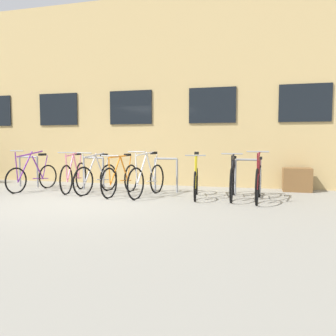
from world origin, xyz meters
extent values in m
plane|color=gray|center=(0.00, 0.00, 0.00)|extent=(42.00, 42.00, 0.00)
cube|color=tan|center=(0.00, 6.16, 2.71)|extent=(28.00, 5.92, 5.43)
cube|color=black|center=(-2.40, 3.18, 2.27)|extent=(1.30, 0.04, 0.98)
cube|color=black|center=(0.00, 3.18, 2.27)|extent=(1.30, 0.04, 0.98)
cube|color=black|center=(2.40, 3.18, 2.27)|extent=(1.30, 0.04, 0.98)
cube|color=black|center=(4.80, 3.18, 2.27)|extent=(1.30, 0.04, 0.98)
cylinder|color=gray|center=(-2.87, 1.90, 0.42)|extent=(0.05, 0.05, 0.84)
cylinder|color=gray|center=(-2.30, 1.90, 0.42)|extent=(0.05, 0.05, 0.84)
cylinder|color=gray|center=(-2.58, 1.90, 0.84)|extent=(0.57, 0.05, 0.05)
cylinder|color=gray|center=(-0.87, 1.90, 0.42)|extent=(0.05, 0.05, 0.84)
cylinder|color=gray|center=(-0.30, 1.90, 0.42)|extent=(0.05, 0.05, 0.84)
cylinder|color=gray|center=(-0.58, 1.90, 0.84)|extent=(0.57, 0.05, 0.05)
cylinder|color=gray|center=(1.13, 1.90, 0.42)|extent=(0.05, 0.05, 0.84)
cylinder|color=gray|center=(1.70, 1.90, 0.42)|extent=(0.05, 0.05, 0.84)
cylinder|color=gray|center=(1.42, 1.90, 0.84)|extent=(0.57, 0.05, 0.05)
cylinder|color=gray|center=(3.13, 1.90, 0.42)|extent=(0.05, 0.05, 0.84)
cylinder|color=gray|center=(3.70, 1.90, 0.42)|extent=(0.05, 0.05, 0.84)
cylinder|color=gray|center=(3.42, 1.90, 0.84)|extent=(0.57, 0.05, 0.05)
torus|color=black|center=(3.10, 1.90, 0.35)|extent=(0.05, 0.75, 0.75)
torus|color=black|center=(3.11, 0.86, 0.35)|extent=(0.05, 0.75, 0.75)
cylinder|color=black|center=(3.11, 1.14, 0.64)|extent=(0.04, 0.50, 0.71)
cylinder|color=black|center=(3.11, 1.55, 0.59)|extent=(0.04, 0.37, 0.59)
cylinder|color=black|center=(3.11, 1.32, 0.93)|extent=(0.04, 0.82, 0.14)
cylinder|color=black|center=(3.11, 1.64, 0.33)|extent=(0.03, 0.53, 0.08)
cylinder|color=black|center=(3.11, 1.81, 0.61)|extent=(0.03, 0.20, 0.53)
cylinder|color=black|center=(3.11, 0.88, 0.67)|extent=(0.03, 0.08, 0.63)
cube|color=black|center=(3.11, 1.72, 0.91)|extent=(0.10, 0.20, 0.06)
cylinder|color=gray|center=(3.11, 0.91, 1.01)|extent=(0.44, 0.03, 0.03)
torus|color=black|center=(1.23, 1.73, 0.34)|extent=(0.17, 0.72, 0.73)
torus|color=black|center=(1.05, 0.70, 0.34)|extent=(0.17, 0.72, 0.73)
cylinder|color=silver|center=(1.10, 0.98, 0.66)|extent=(0.12, 0.50, 0.75)
cylinder|color=silver|center=(1.17, 1.38, 0.63)|extent=(0.10, 0.38, 0.69)
cylinder|color=silver|center=(1.13, 1.15, 0.99)|extent=(0.18, 0.81, 0.09)
cylinder|color=silver|center=(1.19, 1.47, 0.32)|extent=(0.12, 0.52, 0.08)
cylinder|color=silver|center=(1.22, 1.64, 0.66)|extent=(0.06, 0.20, 0.63)
cylinder|color=silver|center=(1.05, 0.72, 0.68)|extent=(0.04, 0.08, 0.68)
cube|color=black|center=(1.20, 1.55, 1.00)|extent=(0.13, 0.21, 0.06)
cylinder|color=gray|center=(1.06, 0.74, 1.05)|extent=(0.44, 0.10, 0.03)
torus|color=black|center=(-1.93, 1.85, 0.31)|extent=(0.16, 0.65, 0.66)
torus|color=black|center=(-2.12, 0.80, 0.31)|extent=(0.16, 0.65, 0.66)
cylinder|color=#722D99|center=(-2.07, 1.09, 0.64)|extent=(0.13, 0.51, 0.77)
cylinder|color=#722D99|center=(-2.00, 1.50, 0.58)|extent=(0.10, 0.38, 0.65)
cylinder|color=#722D99|center=(-2.04, 1.26, 0.95)|extent=(0.19, 0.83, 0.16)
cylinder|color=#722D99|center=(-1.98, 1.59, 0.28)|extent=(0.12, 0.53, 0.07)
cylinder|color=#722D99|center=(-1.95, 1.76, 0.60)|extent=(0.06, 0.20, 0.59)
cylinder|color=#722D99|center=(-2.12, 0.83, 0.66)|extent=(0.04, 0.08, 0.71)
cube|color=black|center=(-1.96, 1.67, 0.92)|extent=(0.13, 0.21, 0.06)
cylinder|color=gray|center=(-2.11, 0.85, 1.04)|extent=(0.44, 0.10, 0.03)
torus|color=black|center=(2.22, 1.78, 0.31)|extent=(0.13, 0.66, 0.66)
torus|color=black|center=(2.35, 0.81, 0.31)|extent=(0.13, 0.66, 0.66)
cylinder|color=yellow|center=(2.32, 1.07, 0.60)|extent=(0.10, 0.47, 0.70)
cylinder|color=yellow|center=(2.27, 1.44, 0.62)|extent=(0.08, 0.34, 0.72)
cylinder|color=yellow|center=(2.29, 1.23, 0.96)|extent=(0.14, 0.75, 0.06)
cylinder|color=yellow|center=(2.25, 1.53, 0.29)|extent=(0.09, 0.49, 0.07)
cylinder|color=yellow|center=(2.23, 1.69, 0.64)|extent=(0.05, 0.20, 0.67)
cylinder|color=yellow|center=(2.35, 0.83, 0.63)|extent=(0.04, 0.08, 0.64)
cube|color=black|center=(2.24, 1.60, 1.00)|extent=(0.13, 0.21, 0.06)
cylinder|color=gray|center=(2.35, 0.86, 0.98)|extent=(0.44, 0.08, 0.03)
torus|color=black|center=(-0.10, 1.80, 0.33)|extent=(0.20, 0.70, 0.71)
torus|color=black|center=(-0.32, 0.86, 0.33)|extent=(0.20, 0.70, 0.71)
cylinder|color=#B7B7BC|center=(-0.26, 1.12, 0.63)|extent=(0.14, 0.46, 0.71)
cylinder|color=#B7B7BC|center=(-0.18, 1.48, 0.59)|extent=(0.11, 0.34, 0.64)
cylinder|color=#B7B7BC|center=(-0.23, 1.27, 0.94)|extent=(0.20, 0.73, 0.11)
cylinder|color=#B7B7BC|center=(-0.16, 1.57, 0.31)|extent=(0.13, 0.48, 0.07)
cylinder|color=#B7B7BC|center=(-0.12, 1.71, 0.62)|extent=(0.07, 0.20, 0.58)
cylinder|color=#B7B7BC|center=(-0.31, 0.88, 0.65)|extent=(0.04, 0.08, 0.64)
cube|color=black|center=(-0.14, 1.63, 0.93)|extent=(0.14, 0.22, 0.06)
cylinder|color=gray|center=(-0.31, 0.91, 1.00)|extent=(0.43, 0.12, 0.03)
torus|color=black|center=(0.52, 1.79, 0.34)|extent=(0.12, 0.71, 0.71)
torus|color=black|center=(0.41, 0.70, 0.34)|extent=(0.12, 0.71, 0.71)
cylinder|color=orange|center=(0.44, 1.00, 0.60)|extent=(0.09, 0.53, 0.66)
cylinder|color=orange|center=(0.48, 1.43, 0.60)|extent=(0.08, 0.40, 0.64)
cylinder|color=orange|center=(0.46, 1.18, 0.92)|extent=(0.13, 0.86, 0.05)
cylinder|color=orange|center=(0.49, 1.52, 0.31)|extent=(0.08, 0.55, 0.07)
cylinder|color=orange|center=(0.51, 1.70, 0.62)|extent=(0.05, 0.20, 0.58)
cylinder|color=orange|center=(0.41, 0.73, 0.63)|extent=(0.04, 0.08, 0.59)
cube|color=black|center=(0.50, 1.61, 0.94)|extent=(0.12, 0.21, 0.06)
cylinder|color=gray|center=(0.41, 0.75, 0.95)|extent=(0.44, 0.07, 0.03)
torus|color=black|center=(-0.96, 1.92, 0.35)|extent=(0.14, 0.73, 0.73)
torus|color=black|center=(-0.83, 0.97, 0.35)|extent=(0.14, 0.73, 0.73)
cylinder|color=pink|center=(-0.87, 1.23, 0.63)|extent=(0.10, 0.46, 0.70)
cylinder|color=pink|center=(-0.92, 1.59, 0.61)|extent=(0.08, 0.34, 0.64)
cylinder|color=pink|center=(-0.89, 1.38, 0.95)|extent=(0.13, 0.73, 0.09)
cylinder|color=pink|center=(-0.93, 1.68, 0.32)|extent=(0.09, 0.48, 0.08)
cylinder|color=pink|center=(-0.95, 1.83, 0.63)|extent=(0.05, 0.20, 0.58)
cylinder|color=pink|center=(-0.84, 0.99, 0.66)|extent=(0.04, 0.08, 0.63)
cube|color=black|center=(-0.94, 1.74, 0.95)|extent=(0.13, 0.21, 0.06)
cylinder|color=gray|center=(-0.84, 1.02, 1.00)|extent=(0.44, 0.08, 0.03)
torus|color=black|center=(3.69, 1.73, 0.36)|extent=(0.08, 0.76, 0.76)
torus|color=black|center=(3.63, 0.69, 0.36)|extent=(0.08, 0.76, 0.76)
cylinder|color=maroon|center=(3.65, 0.98, 0.67)|extent=(0.07, 0.50, 0.75)
cylinder|color=maroon|center=(3.67, 1.38, 0.59)|extent=(0.06, 0.37, 0.59)
cylinder|color=maroon|center=(3.66, 1.15, 0.96)|extent=(0.08, 0.82, 0.20)
cylinder|color=maroon|center=(3.68, 1.47, 0.33)|extent=(0.06, 0.52, 0.08)
cylinder|color=maroon|center=(3.69, 1.64, 0.61)|extent=(0.04, 0.20, 0.52)
cylinder|color=maroon|center=(3.63, 0.72, 0.70)|extent=(0.03, 0.08, 0.68)
cube|color=black|center=(3.68, 1.55, 0.90)|extent=(0.11, 0.21, 0.06)
cylinder|color=gray|center=(3.64, 0.74, 1.07)|extent=(0.44, 0.05, 0.03)
cube|color=brown|center=(4.63, 2.85, 0.30)|extent=(0.70, 0.44, 0.60)
camera|label=1|loc=(3.60, -6.31, 1.27)|focal=36.32mm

